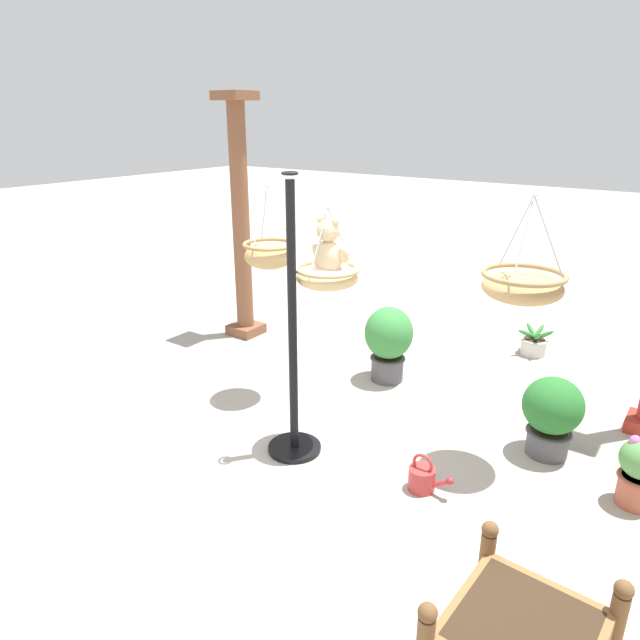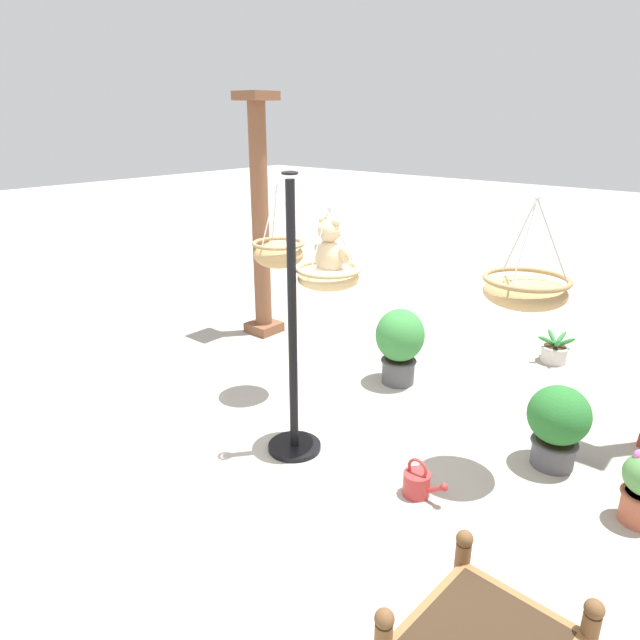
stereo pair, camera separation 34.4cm
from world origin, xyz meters
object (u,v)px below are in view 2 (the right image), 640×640
(potted_plant_fern_front, at_px, (400,342))
(watering_can, at_px, (418,483))
(potted_plant_tall_leafy, at_px, (554,351))
(potted_plant_bushy_green, at_px, (558,423))
(display_pole_central, at_px, (293,375))
(teddy_bear, at_px, (330,251))
(hanging_basket_right_low, at_px, (525,290))
(hanging_basket_with_teddy, at_px, (328,276))
(greenhouse_pillar_right, at_px, (260,224))
(hanging_basket_left_high, at_px, (279,253))

(potted_plant_fern_front, distance_m, watering_can, 1.91)
(potted_plant_tall_leafy, bearing_deg, potted_plant_bushy_green, -71.00)
(display_pole_central, bearing_deg, potted_plant_bushy_green, 34.06)
(teddy_bear, xyz_separation_m, hanging_basket_right_low, (1.31, 0.55, -0.18))
(potted_plant_tall_leafy, bearing_deg, hanging_basket_right_low, -79.49)
(hanging_basket_right_low, height_order, watering_can, hanging_basket_right_low)
(display_pole_central, bearing_deg, watering_can, 6.94)
(display_pole_central, height_order, potted_plant_tall_leafy, display_pole_central)
(teddy_bear, height_order, potted_plant_tall_leafy, teddy_bear)
(hanging_basket_with_teddy, distance_m, potted_plant_tall_leafy, 3.36)
(display_pole_central, bearing_deg, potted_plant_fern_front, 91.20)
(greenhouse_pillar_right, bearing_deg, hanging_basket_left_high, -38.39)
(hanging_basket_right_low, xyz_separation_m, watering_can, (-0.36, -0.68, -1.38))
(display_pole_central, xyz_separation_m, greenhouse_pillar_right, (-2.16, 1.75, 0.71))
(greenhouse_pillar_right, bearing_deg, hanging_basket_right_low, -14.44)
(potted_plant_fern_front, bearing_deg, hanging_basket_left_high, -128.29)
(hanging_basket_right_low, height_order, potted_plant_bushy_green, hanging_basket_right_low)
(hanging_basket_right_low, distance_m, watering_can, 1.58)
(teddy_bear, xyz_separation_m, greenhouse_pillar_right, (-2.31, 1.48, -0.28))
(hanging_basket_right_low, bearing_deg, hanging_basket_with_teddy, -156.56)
(hanging_basket_with_teddy, xyz_separation_m, hanging_basket_right_low, (1.31, 0.57, 0.01))
(hanging_basket_with_teddy, distance_m, hanging_basket_right_low, 1.43)
(potted_plant_bushy_green, bearing_deg, hanging_basket_with_teddy, -149.82)
(display_pole_central, bearing_deg, hanging_basket_with_teddy, 59.04)
(potted_plant_fern_front, relative_size, watering_can, 2.28)
(watering_can, bearing_deg, teddy_bear, 171.79)
(greenhouse_pillar_right, xyz_separation_m, potted_plant_fern_front, (2.12, -0.13, -0.94))
(hanging_basket_with_teddy, height_order, potted_plant_bushy_green, hanging_basket_with_teddy)
(potted_plant_fern_front, bearing_deg, greenhouse_pillar_right, 176.56)
(display_pole_central, relative_size, hanging_basket_right_low, 2.94)
(hanging_basket_left_high, xyz_separation_m, potted_plant_bushy_green, (2.51, 0.50, -1.06))
(hanging_basket_with_teddy, xyz_separation_m, hanging_basket_left_high, (-0.94, 0.42, -0.04))
(teddy_bear, bearing_deg, hanging_basket_with_teddy, -90.00)
(hanging_basket_right_low, bearing_deg, potted_plant_bushy_green, 53.01)
(hanging_basket_with_teddy, distance_m, hanging_basket_left_high, 1.03)
(hanging_basket_with_teddy, height_order, hanging_basket_left_high, hanging_basket_left_high)
(hanging_basket_left_high, height_order, potted_plant_fern_front, hanging_basket_left_high)
(hanging_basket_left_high, bearing_deg, teddy_bear, -22.77)
(potted_plant_bushy_green, bearing_deg, watering_can, -120.91)
(hanging_basket_right_low, distance_m, potted_plant_tall_leafy, 2.78)
(hanging_basket_right_low, bearing_deg, hanging_basket_left_high, -176.13)
(potted_plant_fern_front, height_order, potted_plant_tall_leafy, potted_plant_fern_front)
(potted_plant_bushy_green, bearing_deg, potted_plant_tall_leafy, 109.00)
(display_pole_central, bearing_deg, teddy_bear, 61.17)
(display_pole_central, height_order, hanging_basket_right_low, display_pole_central)
(potted_plant_tall_leafy, xyz_separation_m, potted_plant_bushy_green, (0.70, -2.04, 0.24))
(hanging_basket_with_teddy, bearing_deg, hanging_basket_right_low, 23.44)
(hanging_basket_with_teddy, relative_size, greenhouse_pillar_right, 0.22)
(display_pole_central, distance_m, hanging_basket_left_high, 1.28)
(watering_can, bearing_deg, potted_plant_fern_front, 127.43)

